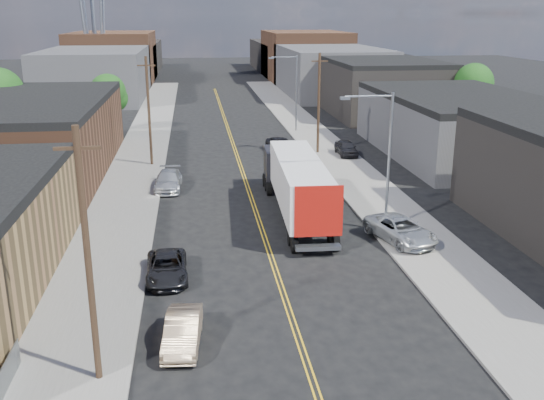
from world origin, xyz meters
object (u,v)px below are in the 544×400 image
object	(u,v)px
car_left_b	(183,331)
car_left_d	(168,181)
semi_truck	(295,180)
car_left_c	(167,267)
car_right_lot_a	(400,230)
car_ahead_truck	(280,145)
car_right_lot_c	(346,148)

from	to	relation	value
car_left_b	car_left_d	distance (m)	24.52
semi_truck	car_left_c	xyz separation A→B (m)	(-8.62, -10.06, -1.81)
semi_truck	car_left_c	size ratio (longest dim) A/B	3.57
car_left_b	car_left_c	world-z (taller)	car_left_b
car_right_lot_a	car_ahead_truck	bearing A→B (deg)	80.99
car_right_lot_c	car_left_d	bearing A→B (deg)	-150.02
car_right_lot_c	semi_truck	bearing A→B (deg)	-114.63
car_left_b	car_ahead_truck	world-z (taller)	car_ahead_truck
car_left_b	car_right_lot_a	xyz separation A→B (m)	(13.20, 10.45, 0.21)
car_left_c	car_ahead_truck	size ratio (longest dim) A/B	0.92
car_left_d	car_right_lot_a	xyz separation A→B (m)	(14.60, -14.03, 0.16)
car_left_d	car_right_lot_a	distance (m)	20.25
car_left_c	car_right_lot_a	xyz separation A→B (m)	(14.11, 3.45, 0.25)
car_left_d	car_right_lot_c	bearing A→B (deg)	32.06
car_right_lot_a	car_right_lot_c	bearing A→B (deg)	66.97
car_left_b	car_ahead_truck	xyz separation A→B (m)	(9.50, 37.09, 0.02)
car_right_lot_a	car_ahead_truck	xyz separation A→B (m)	(-3.70, 26.64, -0.19)
car_left_c	car_right_lot_a	size ratio (longest dim) A/B	0.87
car_left_c	car_left_d	world-z (taller)	car_left_d
car_left_c	car_right_lot_c	xyz separation A→B (m)	(16.65, 27.16, 0.24)
car_right_lot_a	car_left_c	bearing A→B (deg)	176.81
car_left_d	car_right_lot_c	distance (m)	19.68
car_right_lot_a	car_right_lot_c	size ratio (longest dim) A/B	1.24
car_left_b	car_left_d	size ratio (longest dim) A/B	0.81
semi_truck	car_left_c	bearing A→B (deg)	-128.25
car_left_d	car_left_b	bearing A→B (deg)	-84.12
car_right_lot_a	semi_truck	bearing A→B (deg)	112.76
semi_truck	car_left_b	xyz separation A→B (m)	(-7.71, -17.07, -1.78)
car_left_b	car_right_lot_c	distance (m)	37.61
car_left_d	car_ahead_truck	size ratio (longest dim) A/B	1.00
car_right_lot_a	car_left_d	bearing A→B (deg)	119.22
semi_truck	car_right_lot_a	size ratio (longest dim) A/B	3.10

